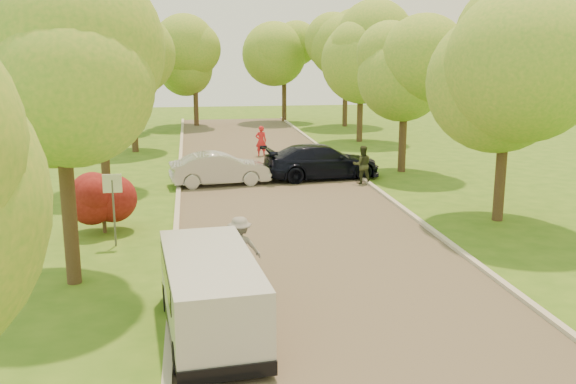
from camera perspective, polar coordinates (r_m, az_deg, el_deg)
ground at (r=16.32m, az=4.28°, el=-8.04°), size 100.00×100.00×0.00m
road at (r=23.83m, az=-0.02°, el=-1.28°), size 8.00×60.00×0.01m
curb_left at (r=23.57m, az=-9.80°, el=-1.50°), size 0.18×60.00×0.12m
curb_right at (r=24.74m, az=9.29°, el=-0.80°), size 0.18×60.00×0.12m
street_sign at (r=19.46m, az=-15.30°, el=-0.23°), size 0.55×0.06×2.17m
red_shrub at (r=21.07m, az=-16.14°, el=-0.61°), size 1.70×1.70×1.95m
tree_l_mida at (r=16.11m, az=-19.01°, el=9.91°), size 4.71×4.60×7.39m
tree_l_midb at (r=27.09m, az=-15.98°, el=9.73°), size 4.30×4.20×6.62m
tree_l_far at (r=36.97m, az=-13.50°, el=11.91°), size 4.92×4.80×7.79m
tree_r_mida at (r=22.47m, az=19.59°, el=11.41°), size 5.13×5.00×7.95m
tree_r_midb at (r=30.58m, az=10.74°, el=10.83°), size 4.51×4.40×7.01m
tree_r_far at (r=40.31m, az=6.88°, el=12.72°), size 5.33×5.20×8.34m
tree_bg_a at (r=45.17m, az=-15.77°, el=11.68°), size 5.12×5.00×7.72m
tree_bg_b at (r=48.30m, az=5.44°, el=12.39°), size 5.12×5.00×7.95m
tree_bg_c at (r=48.87m, az=-8.06°, el=11.72°), size 4.92×4.80×7.33m
tree_bg_d at (r=51.44m, az=-0.10°, el=12.21°), size 5.12×5.00×7.72m
minivan at (r=13.31m, az=-6.92°, el=-8.95°), size 2.16×4.62×1.67m
silver_sedan at (r=27.61m, az=-6.09°, el=2.06°), size 4.39×1.98×1.40m
dark_sedan at (r=28.87m, az=3.00°, el=2.73°), size 5.55×2.85×1.54m
longboard at (r=16.22m, az=-4.25°, el=-7.83°), size 0.30×0.85×0.10m
skateboarder at (r=15.95m, az=-4.29°, el=-5.04°), size 1.09×0.69×1.62m
person_striped at (r=34.84m, az=-2.41°, el=4.55°), size 0.61×0.40×1.65m
person_olive at (r=27.86m, az=6.61°, el=2.42°), size 0.85×0.68×1.66m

